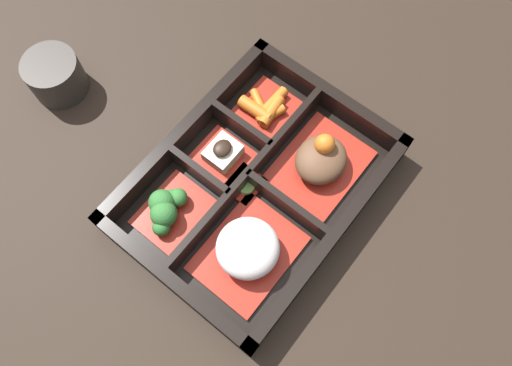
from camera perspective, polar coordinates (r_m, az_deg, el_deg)
The scene contains 10 objects.
ground_plane at distance 0.60m, azimuth -0.00°, elevation -0.87°, with size 3.00×3.00×0.00m, color black.
bento_base at distance 0.60m, azimuth -0.00°, elevation -0.70°, with size 0.30×0.23×0.01m.
bento_rim at distance 0.58m, azimuth -0.24°, elevation 0.10°, with size 0.30×0.23×0.04m.
bowl_stew at distance 0.59m, azimuth 7.41°, elevation 2.57°, with size 0.12×0.09×0.05m.
bowl_rice at distance 0.55m, azimuth -0.94°, elevation -7.58°, with size 0.12×0.09×0.05m.
bowl_carrots at distance 0.63m, azimuth 1.14°, elevation 8.47°, with size 0.07×0.07×0.02m.
bowl_tofu at distance 0.60m, azimuth -3.78°, elevation 3.33°, with size 0.06×0.07×0.03m.
bowl_greens at distance 0.58m, azimuth -10.07°, elevation -2.93°, with size 0.08×0.07×0.04m.
bowl_pickles at distance 0.59m, azimuth -1.23°, elevation -0.13°, with size 0.04×0.04×0.01m.
tea_cup at distance 0.69m, azimuth -21.99°, elevation 11.36°, with size 0.07×0.07×0.05m.
Camera 1 is at (0.17, 0.13, 0.56)m, focal length 35.00 mm.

